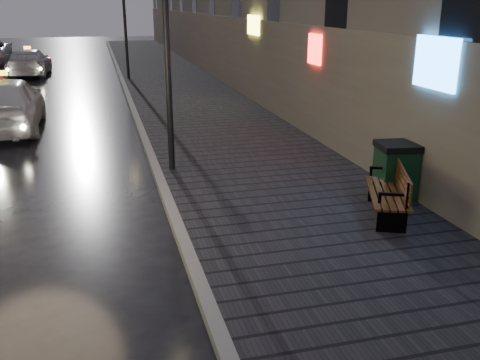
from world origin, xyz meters
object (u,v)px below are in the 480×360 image
(bench, at_px, (391,192))
(trash_bin, at_px, (395,170))
(lamp_near, at_px, (166,18))
(taxi_mid, at_px, (29,62))
(lamp_far, at_px, (124,9))
(taxi_near, at_px, (6,103))

(bench, height_order, trash_bin, trash_bin)
(lamp_near, bearing_deg, taxi_mid, 104.47)
(lamp_near, height_order, trash_bin, lamp_near)
(lamp_far, relative_size, taxi_mid, 1.08)
(bench, height_order, taxi_mid, taxi_mid)
(lamp_far, bearing_deg, trash_bin, -78.27)
(lamp_far, xyz_separation_m, trash_bin, (3.95, -19.02, -2.78))
(taxi_near, distance_m, taxi_mid, 13.81)
(trash_bin, bearing_deg, bench, -115.87)
(lamp_far, distance_m, bench, 20.35)
(bench, xyz_separation_m, taxi_near, (-7.71, 9.63, 0.25))
(taxi_near, bearing_deg, lamp_near, 126.34)
(trash_bin, bearing_deg, lamp_far, 109.30)
(lamp_far, height_order, taxi_mid, lamp_far)
(bench, xyz_separation_m, trash_bin, (0.55, 0.83, 0.11))
(trash_bin, bearing_deg, taxi_near, 140.76)
(lamp_far, relative_size, taxi_near, 1.05)
(lamp_far, xyz_separation_m, taxi_near, (-4.31, -10.23, -2.64))
(taxi_near, xyz_separation_m, taxi_mid, (-0.74, 13.79, -0.15))
(trash_bin, distance_m, taxi_near, 12.06)
(lamp_far, bearing_deg, taxi_near, -112.83)
(taxi_mid, bearing_deg, taxi_near, 94.83)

